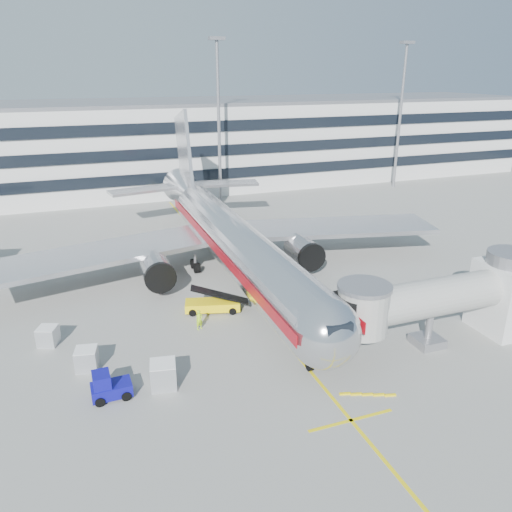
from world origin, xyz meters
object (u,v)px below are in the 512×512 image
object	(u,v)px
belt_loader	(213,304)
cargo_container_left	(48,336)
baggage_tug	(108,387)
cargo_container_front	(163,375)
cargo_container_right	(87,359)
ramp_worker	(199,320)
main_jet	(229,237)

from	to	relation	value
belt_loader	cargo_container_left	world-z (taller)	belt_loader
baggage_tug	cargo_container_front	size ratio (longest dim) A/B	1.34
baggage_tug	cargo_container_right	distance (m)	4.36
baggage_tug	ramp_worker	world-z (taller)	baggage_tug
cargo_container_left	cargo_container_front	xyz separation A→B (m)	(7.67, -8.88, 0.16)
baggage_tug	cargo_container_right	xyz separation A→B (m)	(-1.21, 4.19, -0.04)
cargo_container_right	ramp_worker	size ratio (longest dim) A/B	1.03
cargo_container_left	cargo_container_front	world-z (taller)	cargo_container_front
cargo_container_left	ramp_worker	world-z (taller)	ramp_worker
cargo_container_right	belt_loader	bearing A→B (deg)	27.52
cargo_container_left	cargo_container_front	size ratio (longest dim) A/B	0.93
belt_loader	baggage_tug	size ratio (longest dim) A/B	1.98
belt_loader	ramp_worker	xyz separation A→B (m)	(-1.96, -2.88, 0.18)
cargo_container_front	ramp_worker	size ratio (longest dim) A/B	1.14
belt_loader	cargo_container_front	xyz separation A→B (m)	(-6.32, -9.99, 0.23)
baggage_tug	cargo_container_front	distance (m)	3.71
main_jet	ramp_worker	distance (m)	12.86
main_jet	cargo_container_right	world-z (taller)	main_jet
main_jet	cargo_container_left	world-z (taller)	main_jet
cargo_container_left	ramp_worker	bearing A→B (deg)	-8.36
main_jet	cargo_container_left	distance (m)	20.53
cargo_container_front	ramp_worker	xyz separation A→B (m)	(4.37, 7.11, -0.05)
belt_loader	cargo_container_left	size ratio (longest dim) A/B	2.85
cargo_container_front	main_jet	bearing A→B (deg)	59.86
baggage_tug	belt_loader	bearing A→B (deg)	45.02
belt_loader	cargo_container_right	xyz separation A→B (m)	(-11.24, -5.86, 0.12)
belt_loader	cargo_container_left	xyz separation A→B (m)	(-14.00, -1.11, 0.06)
ramp_worker	cargo_container_right	bearing A→B (deg)	-179.57
ramp_worker	cargo_container_left	bearing A→B (deg)	154.32
cargo_container_front	cargo_container_right	bearing A→B (deg)	139.92
cargo_container_left	cargo_container_right	bearing A→B (deg)	-59.82
cargo_container_front	ramp_worker	bearing A→B (deg)	58.42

